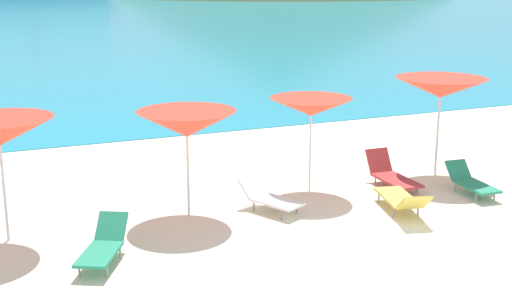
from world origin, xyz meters
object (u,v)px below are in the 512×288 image
at_px(lounge_chair_8, 103,245).
at_px(lounge_chair_9, 391,174).
at_px(umbrella_4, 311,107).
at_px(lounge_chair_0, 270,197).
at_px(lounge_chair_3, 402,199).
at_px(lounge_chair_4, 471,181).
at_px(umbrella_3, 187,124).
at_px(umbrella_5, 441,88).

distance_m(lounge_chair_8, lounge_chair_9, 6.89).
xyz_separation_m(umbrella_4, lounge_chair_0, (-1.36, -0.90, -1.57)).
distance_m(lounge_chair_3, lounge_chair_4, 2.11).
relative_size(lounge_chair_0, lounge_chair_8, 0.96).
xyz_separation_m(umbrella_3, umbrella_4, (2.91, 0.44, 0.04)).
bearing_deg(lounge_chair_4, lounge_chair_9, 144.05).
xyz_separation_m(umbrella_5, lounge_chair_4, (-0.23, -1.51, -1.80)).
relative_size(umbrella_5, lounge_chair_4, 1.61).
height_order(umbrella_4, lounge_chair_9, umbrella_4).
height_order(lounge_chair_3, lounge_chair_9, lounge_chair_9).
bearing_deg(umbrella_4, umbrella_5, -1.58).
xyz_separation_m(umbrella_4, lounge_chair_9, (1.80, -0.48, -1.58)).
distance_m(umbrella_4, umbrella_5, 3.31).
xyz_separation_m(umbrella_4, umbrella_5, (3.30, -0.09, 0.22)).
bearing_deg(umbrella_4, lounge_chair_9, -14.92).
bearing_deg(lounge_chair_0, lounge_chair_4, -34.17).
relative_size(umbrella_3, lounge_chair_4, 1.45).
bearing_deg(lounge_chair_4, lounge_chair_3, -163.06).
height_order(umbrella_3, umbrella_5, umbrella_5).
bearing_deg(umbrella_5, umbrella_3, -176.75).
bearing_deg(lounge_chair_4, lounge_chair_0, 176.30).
xyz_separation_m(umbrella_3, lounge_chair_3, (3.91, -1.58, -1.54)).
bearing_deg(umbrella_5, lounge_chair_3, -139.91).
relative_size(lounge_chair_0, lounge_chair_3, 0.79).
bearing_deg(lounge_chair_4, umbrella_4, 157.80).
height_order(umbrella_4, lounge_chair_0, umbrella_4).
bearing_deg(lounge_chair_8, lounge_chair_4, 31.77).
bearing_deg(lounge_chair_8, umbrella_3, 68.16).
distance_m(lounge_chair_0, lounge_chair_9, 3.19).
relative_size(lounge_chair_0, lounge_chair_9, 0.93).
relative_size(umbrella_4, lounge_chair_0, 1.41).
distance_m(lounge_chair_0, lounge_chair_8, 3.73).
bearing_deg(lounge_chair_8, lounge_chair_0, 47.09).
xyz_separation_m(umbrella_4, lounge_chair_8, (-4.89, -2.12, -1.56)).
xyz_separation_m(lounge_chair_8, lounge_chair_9, (6.69, 1.64, -0.02)).
height_order(umbrella_4, lounge_chair_8, umbrella_4).
distance_m(umbrella_3, lounge_chair_0, 2.22).
relative_size(lounge_chair_3, lounge_chair_8, 1.21).
relative_size(lounge_chair_0, lounge_chair_4, 1.01).
height_order(lounge_chair_0, lounge_chair_4, lounge_chair_4).
bearing_deg(umbrella_3, lounge_chair_0, -16.45).
height_order(lounge_chair_4, lounge_chair_8, lounge_chair_8).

